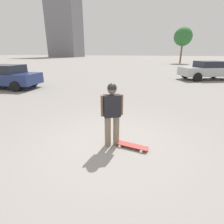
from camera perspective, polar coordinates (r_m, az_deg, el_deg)
ground_plane at (r=4.51m, az=0.00°, el=-10.65°), size 220.00×220.00×0.00m
person at (r=4.14m, az=0.00°, el=0.14°), size 0.48×0.36×1.57m
skateboard at (r=4.38m, az=6.44°, el=-10.83°), size 0.83×0.35×0.08m
car_parked_near at (r=13.24m, az=-31.21°, el=9.92°), size 4.30×2.27×1.46m
car_parked_far at (r=17.03m, az=28.70°, el=11.94°), size 4.73×3.46×1.52m
building_block_distant at (r=87.61m, az=-15.28°, el=26.77°), size 12.86×10.30×29.79m
tree_distant at (r=40.06m, az=22.19°, el=21.78°), size 3.53×3.53×6.83m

